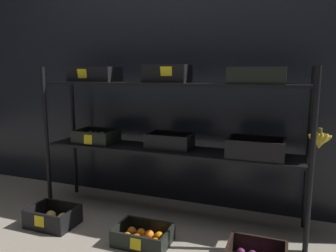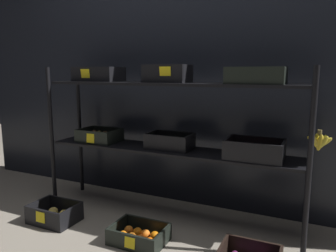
{
  "view_description": "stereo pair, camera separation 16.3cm",
  "coord_description": "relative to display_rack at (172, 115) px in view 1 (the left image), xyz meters",
  "views": [
    {
      "loc": [
        0.81,
        -2.15,
        1.07
      ],
      "look_at": [
        0.0,
        0.0,
        0.69
      ],
      "focal_mm": 34.61,
      "sensor_mm": 36.0,
      "label": 1
    },
    {
      "loc": [
        0.96,
        -2.08,
        1.07
      ],
      "look_at": [
        0.0,
        0.0,
        0.69
      ],
      "focal_mm": 34.61,
      "sensor_mm": 36.0,
      "label": 2
    }
  ],
  "objects": [
    {
      "name": "ground_plane",
      "position": [
        -0.03,
        -0.0,
        -0.77
      ],
      "size": [
        10.0,
        10.0,
        0.0
      ],
      "primitive_type": "plane",
      "color": "gray"
    },
    {
      "name": "storefront_wall",
      "position": [
        -0.03,
        0.37,
        0.32
      ],
      "size": [
        4.3,
        0.12,
        2.16
      ],
      "primitive_type": "cube",
      "color": "black",
      "rests_on": "ground_plane"
    },
    {
      "name": "display_rack",
      "position": [
        0.0,
        0.0,
        0.0
      ],
      "size": [
        2.03,
        0.37,
        1.12
      ],
      "color": "black",
      "rests_on": "ground_plane"
    },
    {
      "name": "crate_ground_apple_gold",
      "position": [
        -0.74,
        -0.43,
        -0.72
      ],
      "size": [
        0.33,
        0.25,
        0.13
      ],
      "color": "black",
      "rests_on": "ground_plane"
    },
    {
      "name": "crate_ground_tangerine",
      "position": [
        -0.04,
        -0.42,
        -0.73
      ],
      "size": [
        0.35,
        0.26,
        0.11
      ],
      "color": "black",
      "rests_on": "ground_plane"
    }
  ]
}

